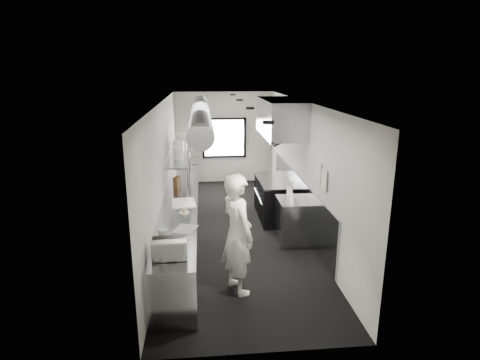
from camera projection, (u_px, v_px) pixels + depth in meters
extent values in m
cube|color=black|center=(235.00, 230.00, 8.83)|extent=(3.00, 8.00, 0.01)
cube|color=silver|center=(235.00, 102.00, 8.07)|extent=(3.00, 8.00, 0.01)
cube|color=#B8B4AE|center=(224.00, 138.00, 12.29)|extent=(3.00, 0.02, 2.80)
cube|color=#B8B4AE|center=(263.00, 251.00, 4.62)|extent=(3.00, 0.02, 2.80)
cube|color=#B8B4AE|center=(164.00, 170.00, 8.31)|extent=(0.02, 8.00, 2.80)
cube|color=#B8B4AE|center=(304.00, 167.00, 8.59)|extent=(0.02, 8.00, 2.80)
cube|color=#8F969C|center=(298.00, 200.00, 9.10)|extent=(0.03, 5.50, 1.10)
cylinder|color=#9A9BA3|center=(200.00, 113.00, 8.46)|extent=(0.40, 6.40, 0.40)
cube|color=white|center=(224.00, 138.00, 12.25)|extent=(1.20, 0.03, 1.10)
cube|color=black|center=(224.00, 119.00, 12.11)|extent=(1.36, 0.03, 0.08)
cube|color=black|center=(224.00, 156.00, 12.42)|extent=(1.36, 0.03, 0.08)
cube|color=black|center=(203.00, 138.00, 12.21)|extent=(0.08, 0.03, 1.25)
cube|color=black|center=(245.00, 137.00, 12.33)|extent=(0.08, 0.03, 1.25)
cube|color=#8F969C|center=(281.00, 117.00, 8.95)|extent=(0.80, 2.20, 0.80)
cube|color=#8F969C|center=(264.00, 135.00, 9.02)|extent=(0.05, 2.20, 0.05)
cube|color=black|center=(277.00, 132.00, 9.04)|extent=(0.50, 2.10, 0.28)
cube|color=#8F969C|center=(181.00, 221.00, 8.12)|extent=(0.70, 6.00, 0.90)
cube|color=#8F969C|center=(180.00, 153.00, 9.26)|extent=(0.45, 3.00, 0.04)
cylinder|color=#8F969C|center=(187.00, 183.00, 8.03)|extent=(0.04, 0.04, 0.66)
cylinder|color=#8F969C|center=(189.00, 167.00, 9.37)|extent=(0.04, 0.04, 0.66)
cylinder|color=#8F969C|center=(191.00, 155.00, 10.71)|extent=(0.04, 0.04, 0.66)
cube|color=black|center=(276.00, 199.00, 9.47)|extent=(0.85, 1.60, 0.90)
cube|color=#8F969C|center=(277.00, 180.00, 9.35)|extent=(0.85, 1.60, 0.04)
cube|color=#8F969C|center=(259.00, 200.00, 9.44)|extent=(0.03, 1.55, 0.80)
cylinder|color=#8F969C|center=(258.00, 196.00, 9.41)|extent=(0.03, 1.30, 0.03)
cube|color=#8F969C|center=(294.00, 221.00, 8.14)|extent=(0.65, 0.80, 0.90)
cube|color=#8F969C|center=(187.00, 175.00, 11.67)|extent=(0.70, 1.20, 0.90)
cube|color=beige|center=(319.00, 172.00, 7.38)|extent=(0.02, 0.28, 0.38)
cube|color=beige|center=(324.00, 180.00, 7.06)|extent=(0.02, 0.28, 0.38)
imported|color=silver|center=(237.00, 234.00, 6.17)|extent=(0.72, 0.84, 1.95)
imported|color=white|center=(170.00, 249.00, 5.53)|extent=(0.46, 0.36, 0.27)
cylinder|color=#A8B1A3|center=(159.00, 247.00, 5.77)|extent=(0.16, 0.16, 0.11)
cylinder|color=#A8B1A3|center=(163.00, 232.00, 6.28)|extent=(0.16, 0.16, 0.11)
cube|color=beige|center=(186.00, 229.00, 6.54)|extent=(0.43, 0.48, 0.01)
cylinder|color=silver|center=(184.00, 212.00, 7.29)|extent=(0.25, 0.25, 0.02)
sphere|color=#D8BF71|center=(184.00, 210.00, 7.28)|extent=(0.08, 0.08, 0.08)
cube|color=white|center=(183.00, 203.00, 7.81)|extent=(0.51, 0.64, 0.02)
cube|color=brown|center=(177.00, 182.00, 8.87)|extent=(0.17, 0.24, 0.24)
cylinder|color=silver|center=(178.00, 153.00, 8.59)|extent=(0.26, 0.26, 0.26)
cylinder|color=silver|center=(178.00, 148.00, 8.99)|extent=(0.27, 0.27, 0.32)
cylinder|color=silver|center=(182.00, 143.00, 9.48)|extent=(0.29, 0.29, 0.36)
cylinder|color=silver|center=(182.00, 140.00, 9.90)|extent=(0.29, 0.29, 0.34)
cylinder|color=white|center=(294.00, 201.00, 7.69)|extent=(0.07, 0.07, 0.16)
cylinder|color=white|center=(293.00, 198.00, 7.83)|extent=(0.06, 0.06, 0.17)
cylinder|color=white|center=(291.00, 196.00, 7.96)|extent=(0.06, 0.06, 0.17)
cylinder|color=white|center=(291.00, 193.00, 8.11)|extent=(0.08, 0.08, 0.19)
cylinder|color=white|center=(288.00, 191.00, 8.28)|extent=(0.07, 0.07, 0.18)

